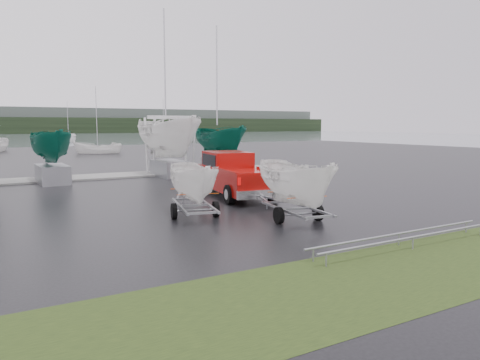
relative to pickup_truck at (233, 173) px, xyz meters
The scene contains 14 objects.
ground_plane 5.05m from the pickup_truck, 160.25° to the right, with size 120.00×120.00×0.00m, color black.
grass_verge 13.53m from the pickup_truck, 110.11° to the right, with size 40.00×40.00×0.00m, color black.
dock 12.29m from the pickup_truck, 112.25° to the left, with size 30.00×3.00×0.12m, color gray.
pickup_truck is the anchor object (origin of this frame).
trailer_hitched 6.93m from the pickup_truck, 99.56° to the right, with size 2.04×3.75×5.18m.
trailer_parked 5.88m from the pickup_truck, 134.71° to the right, with size 2.03×3.78×4.72m.
boat_hoist 11.52m from the pickup_truck, 83.42° to the left, with size 3.30×2.18×4.12m.
keelboat_1 12.01m from the pickup_truck, 126.16° to the left, with size 2.10×3.20×6.67m.
keelboat_2 9.98m from the pickup_truck, 87.52° to the left, with size 2.89×3.20×11.07m.
keelboat_3 10.92m from the pickup_truck, 65.12° to the left, with size 2.29×3.20×10.46m.
mast_rack_2 11.21m from the pickup_truck, 93.26° to the right, with size 7.00×0.56×0.06m.
moored_boat_2 37.32m from the pickup_truck, 86.24° to the left, with size 2.95×2.93×10.90m.
moored_boat_3 61.69m from the pickup_truck, 71.80° to the left, with size 2.61×2.67×11.46m.
moored_boat_5 77.23m from the pickup_truck, 85.19° to the left, with size 3.30×3.35×11.54m.
Camera 1 is at (-6.78, -18.38, 3.53)m, focal length 35.00 mm.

